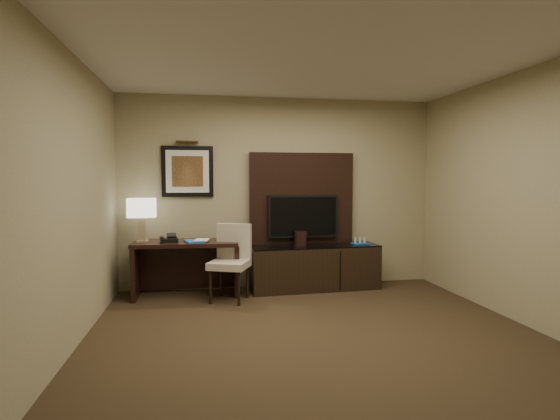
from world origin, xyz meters
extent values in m
cube|color=#312316|center=(0.00, 0.00, -0.01)|extent=(4.50, 5.00, 0.01)
cube|color=silver|center=(0.00, 0.00, 2.70)|extent=(4.50, 5.00, 0.01)
cube|color=#988E67|center=(0.00, 2.50, 1.35)|extent=(4.50, 0.01, 2.70)
cube|color=#988E67|center=(0.00, -2.50, 1.35)|extent=(4.50, 0.01, 2.70)
cube|color=#988E67|center=(-2.25, 0.00, 1.35)|extent=(0.01, 5.00, 2.70)
cube|color=#988E67|center=(2.25, 0.00, 1.35)|extent=(0.01, 5.00, 2.70)
cube|color=black|center=(-1.32, 2.15, 0.36)|extent=(1.39, 0.66, 0.73)
cube|color=black|center=(0.44, 2.20, 0.31)|extent=(1.83, 0.59, 0.62)
cube|color=black|center=(0.30, 2.44, 1.27)|extent=(1.50, 0.12, 1.30)
cube|color=black|center=(0.30, 2.34, 1.02)|extent=(1.00, 0.08, 0.60)
cube|color=black|center=(-1.30, 2.48, 1.65)|extent=(0.70, 0.04, 0.70)
cylinder|color=#422B15|center=(-1.30, 2.44, 2.05)|extent=(0.04, 0.04, 0.30)
cube|color=#1A5BAD|center=(-1.21, 2.07, 0.74)|extent=(0.30, 0.34, 0.02)
imported|color=#9E957C|center=(-1.20, 2.13, 0.85)|extent=(0.18, 0.05, 0.24)
cylinder|color=black|center=(0.24, 2.21, 0.72)|extent=(0.19, 0.19, 0.20)
camera|label=1|loc=(-1.07, -3.68, 1.54)|focal=28.00mm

